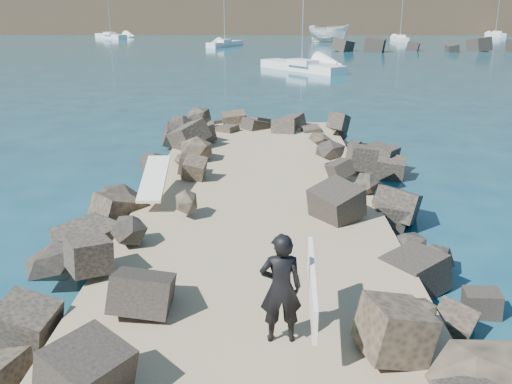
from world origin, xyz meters
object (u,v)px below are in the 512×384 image
boat_imported (329,33)px  surfer_with_board (285,288)px  surfboard_resting (154,182)px  sailboat_f (495,35)px

boat_imported → surfer_with_board: bearing=-145.9°
surfboard_resting → boat_imported: bearing=77.7°
boat_imported → sailboat_f: (29.32, 15.55, -0.94)m
surfboard_resting → surfer_with_board: size_ratio=1.12×
surfer_with_board → sailboat_f: bearing=67.6°
surfboard_resting → boat_imported: size_ratio=0.35×
boat_imported → sailboat_f: bearing=-21.6°
surfboard_resting → boat_imported: boat_imported is taller
surfboard_resting → sailboat_f: size_ratio=0.36×
surfboard_resting → sailboat_f: bearing=61.5°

